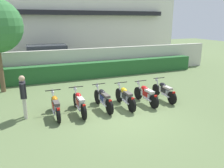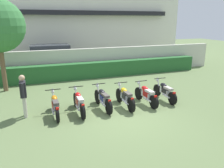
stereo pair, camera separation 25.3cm
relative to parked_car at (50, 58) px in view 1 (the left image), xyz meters
name	(u,v)px [view 1 (the left image)]	position (x,y,z in m)	size (l,w,h in m)	color
ground	(125,117)	(1.59, -9.46, -0.94)	(60.00, 60.00, 0.00)	#607547
building	(57,16)	(1.59, 5.33, 3.00)	(21.29, 6.50, 7.87)	silver
compound_wall	(79,63)	(1.59, -2.34, -0.04)	(20.22, 0.30, 1.79)	beige
hedge_row	(82,71)	(1.59, -3.04, -0.44)	(16.18, 0.70, 0.99)	#28602D
parked_car	(50,58)	(0.00, 0.00, 0.00)	(4.54, 2.15, 1.89)	black
motorcycle_in_row_0	(55,106)	(-0.85, -8.40, -0.50)	(0.60, 1.82, 0.94)	black
motorcycle_in_row_1	(79,102)	(0.07, -8.42, -0.49)	(0.60, 1.95, 0.96)	black
motorcycle_in_row_2	(103,98)	(1.10, -8.36, -0.48)	(0.60, 1.94, 0.97)	black
motorcycle_in_row_3	(125,97)	(2.04, -8.49, -0.48)	(0.60, 1.89, 0.97)	black
motorcycle_in_row_4	(146,94)	(3.05, -8.49, -0.49)	(0.60, 1.85, 0.95)	black
motorcycle_in_row_5	(164,91)	(4.09, -8.35, -0.50)	(0.60, 1.86, 0.95)	black
inspector_person	(23,93)	(-1.94, -8.08, 0.03)	(0.22, 0.67, 1.64)	beige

